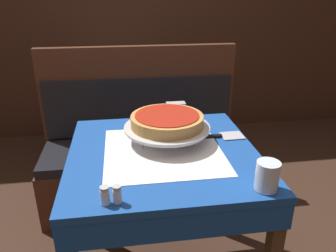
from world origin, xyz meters
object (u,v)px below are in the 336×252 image
object	(u,v)px
dining_table_front	(163,170)
pizza_server	(215,136)
booth_bench	(143,160)
pepper_shaker	(117,194)
water_glass_near	(267,176)
dining_table_rear	(120,82)
deep_dish_pizza	(167,120)
salt_shaker	(105,195)
pizza_pan_stand	(167,128)
napkin_holder	(176,111)
condiment_caddy	(119,64)

from	to	relation	value
dining_table_front	pizza_server	size ratio (longest dim) A/B	2.73
booth_bench	pepper_shaker	xyz separation A→B (m)	(-0.15, -1.11, 0.50)
water_glass_near	dining_table_rear	bearing A→B (deg)	104.29
deep_dish_pizza	salt_shaker	world-z (taller)	deep_dish_pizza
pizza_server	salt_shaker	bearing A→B (deg)	-138.03
water_glass_near	deep_dish_pizza	bearing A→B (deg)	123.23
dining_table_rear	salt_shaker	xyz separation A→B (m)	(-0.06, -1.94, 0.15)
pizza_pan_stand	water_glass_near	size ratio (longest dim) A/B	3.72
salt_shaker	pizza_server	bearing A→B (deg)	41.97
pizza_pan_stand	water_glass_near	world-z (taller)	water_glass_near
salt_shaker	pepper_shaker	distance (m)	0.04
dining_table_rear	water_glass_near	world-z (taller)	water_glass_near
deep_dish_pizza	salt_shaker	size ratio (longest dim) A/B	5.11
salt_shaker	napkin_holder	world-z (taller)	napkin_holder
water_glass_near	pizza_server	bearing A→B (deg)	97.35
napkin_holder	condiment_caddy	bearing A→B (deg)	103.80
water_glass_near	pepper_shaker	world-z (taller)	water_glass_near
salt_shaker	booth_bench	bearing A→B (deg)	80.32
dining_table_rear	napkin_holder	xyz separation A→B (m)	(0.29, -1.23, 0.17)
pizza_pan_stand	dining_table_rear	bearing A→B (deg)	97.82
dining_table_front	napkin_holder	bearing A→B (deg)	72.23
pepper_shaker	condiment_caddy	bearing A→B (deg)	89.42
salt_shaker	pepper_shaker	size ratio (longest dim) A/B	1.01
dining_table_rear	deep_dish_pizza	size ratio (longest dim) A/B	2.39
booth_bench	napkin_holder	bearing A→B (deg)	-68.22
salt_shaker	condiment_caddy	bearing A→B (deg)	88.24
dining_table_front	salt_shaker	size ratio (longest dim) A/B	12.60
pizza_pan_stand	condiment_caddy	distance (m)	1.47
pizza_pan_stand	pizza_server	distance (m)	0.24
deep_dish_pizza	pepper_shaker	size ratio (longest dim) A/B	5.17
napkin_holder	condiment_caddy	world-z (taller)	condiment_caddy
pizza_pan_stand	booth_bench	bearing A→B (deg)	96.59
booth_bench	water_glass_near	size ratio (longest dim) A/B	12.69
booth_bench	pizza_server	size ratio (longest dim) A/B	4.51
booth_bench	dining_table_rear	bearing A→B (deg)	98.81
pizza_pan_stand	condiment_caddy	bearing A→B (deg)	98.15
pizza_pan_stand	deep_dish_pizza	bearing A→B (deg)	0.00
condiment_caddy	pepper_shaker	bearing A→B (deg)	-90.58
booth_bench	napkin_holder	distance (m)	0.67
water_glass_near	napkin_holder	xyz separation A→B (m)	(-0.20, 0.70, -0.01)
condiment_caddy	pizza_pan_stand	bearing A→B (deg)	-81.85
salt_shaker	condiment_caddy	size ratio (longest dim) A/B	0.43
deep_dish_pizza	condiment_caddy	xyz separation A→B (m)	(-0.21, 1.45, -0.05)
deep_dish_pizza	dining_table_front	bearing A→B (deg)	-107.68
booth_bench	condiment_caddy	xyz separation A→B (m)	(-0.13, 0.79, 0.52)
pizza_pan_stand	salt_shaker	bearing A→B (deg)	-120.96
water_glass_near	salt_shaker	bearing A→B (deg)	-179.39
booth_bench	salt_shaker	size ratio (longest dim) A/B	20.80
dining_table_front	dining_table_rear	size ratio (longest dim) A/B	1.03
pizza_pan_stand	napkin_holder	distance (m)	0.28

